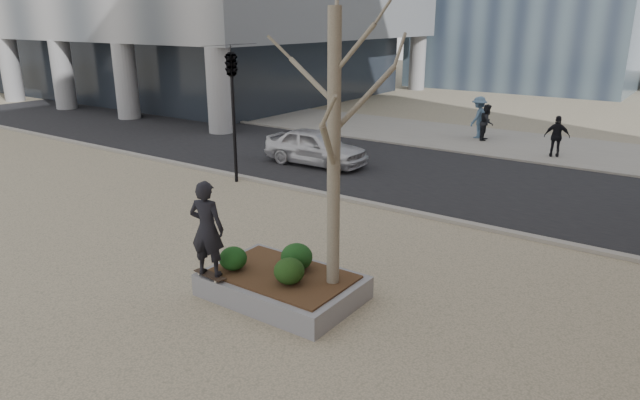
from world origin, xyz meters
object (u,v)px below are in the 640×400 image
Objects in this scene: police_car at (316,147)px; skateboarder at (207,229)px; planter at (282,286)px; skateboard at (210,276)px.

skateboarder is at bearing -156.61° from police_car.
planter is at bearing -158.15° from skateboarder.
skateboard is 0.41× the size of skateboarder.
skateboarder reaches higher than skateboard.
planter is 1.88m from skateboarder.
skateboard is 10.87m from police_car.
skateboarder is 10.90m from police_car.
planter is 10.63m from police_car.
skateboarder is (-1.10, -0.88, 1.25)m from planter.
skateboarder is at bearing 0.00° from skateboard.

